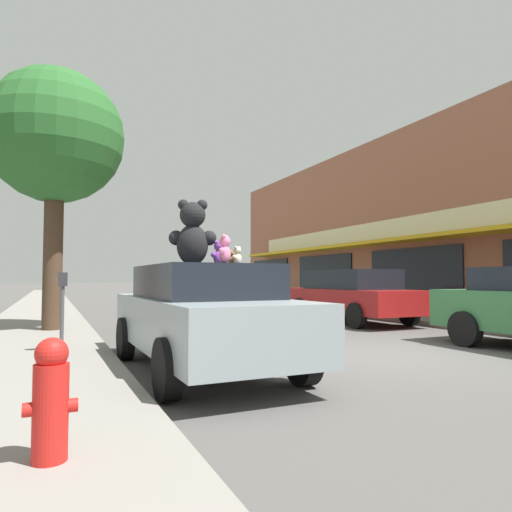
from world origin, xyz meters
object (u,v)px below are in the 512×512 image
(teddy_bear_brown, at_px, (232,258))
(teddy_bear_purple, at_px, (219,253))
(parking_meter, at_px, (62,301))
(plush_art_car, at_px, (202,314))
(street_tree, at_px, (56,138))
(teddy_bear_white, at_px, (222,258))
(teddy_bear_cream, at_px, (237,256))
(teddy_bear_pink, at_px, (225,249))
(teddy_bear_giant, at_px, (193,234))
(parked_car_far_center, at_px, (350,294))
(fire_hydrant, at_px, (51,399))

(teddy_bear_brown, height_order, teddy_bear_purple, teddy_bear_purple)
(teddy_bear_brown, height_order, parking_meter, teddy_bear_brown)
(plush_art_car, xyz_separation_m, street_tree, (-1.94, 5.29, 3.79))
(teddy_bear_white, relative_size, teddy_bear_cream, 1.02)
(teddy_bear_pink, bearing_deg, street_tree, -126.08)
(teddy_bear_giant, relative_size, teddy_bear_brown, 4.32)
(plush_art_car, relative_size, teddy_bear_pink, 13.05)
(teddy_bear_purple, xyz_separation_m, parked_car_far_center, (5.96, 5.08, -0.83))
(teddy_bear_white, bearing_deg, street_tree, -129.07)
(plush_art_car, xyz_separation_m, teddy_bear_pink, (-0.07, -1.11, 0.85))
(parked_car_far_center, bearing_deg, fire_hydrant, -135.59)
(plush_art_car, bearing_deg, teddy_bear_brown, -35.96)
(teddy_bear_giant, height_order, teddy_bear_brown, teddy_bear_giant)
(teddy_bear_white, height_order, teddy_bear_purple, teddy_bear_purple)
(teddy_bear_pink, height_order, parked_car_far_center, teddy_bear_pink)
(teddy_bear_cream, bearing_deg, teddy_bear_pink, 24.67)
(teddy_bear_white, relative_size, parking_meter, 0.21)
(teddy_bear_white, height_order, parked_car_far_center, teddy_bear_white)
(plush_art_car, height_order, teddy_bear_brown, teddy_bear_brown)
(teddy_bear_white, xyz_separation_m, teddy_bear_cream, (-0.04, -0.74, -0.00))
(teddy_bear_brown, bearing_deg, teddy_bear_giant, 6.92)
(parked_car_far_center, xyz_separation_m, fire_hydrant, (-8.13, -7.97, -0.31))
(teddy_bear_cream, height_order, parking_meter, teddy_bear_cream)
(teddy_bear_white, xyz_separation_m, street_tree, (-2.36, 4.94, 2.97))
(teddy_bear_pink, bearing_deg, parked_car_far_center, 172.02)
(teddy_bear_giant, distance_m, fire_hydrant, 3.80)
(teddy_bear_cream, height_order, parked_car_far_center, teddy_bear_cream)
(parked_car_far_center, bearing_deg, teddy_bear_cream, -137.13)
(teddy_bear_cream, height_order, fire_hydrant, teddy_bear_cream)
(fire_hydrant, bearing_deg, teddy_bear_white, 54.45)
(parking_meter, bearing_deg, street_tree, 92.21)
(teddy_bear_pink, distance_m, parked_car_far_center, 8.77)
(teddy_bear_white, relative_size, teddy_bear_purple, 0.74)
(teddy_bear_cream, bearing_deg, teddy_bear_giant, -72.22)
(teddy_bear_purple, bearing_deg, parked_car_far_center, -165.36)
(plush_art_car, height_order, teddy_bear_cream, teddy_bear_cream)
(parking_meter, bearing_deg, teddy_bear_white, -31.27)
(street_tree, height_order, fire_hydrant, street_tree)
(teddy_bear_white, distance_m, street_tree, 6.22)
(street_tree, distance_m, fire_hydrant, 9.21)
(teddy_bear_white, relative_size, street_tree, 0.04)
(teddy_bear_pink, xyz_separation_m, parked_car_far_center, (6.25, 6.10, -0.82))
(teddy_bear_giant, relative_size, teddy_bear_pink, 2.77)
(street_tree, bearing_deg, teddy_bear_white, -64.47)
(teddy_bear_giant, bearing_deg, parked_car_far_center, -121.78)
(teddy_bear_giant, bearing_deg, teddy_bear_purple, -178.98)
(plush_art_car, relative_size, teddy_bear_brown, 20.33)
(teddy_bear_cream, distance_m, street_tree, 6.81)
(teddy_bear_brown, xyz_separation_m, parked_car_far_center, (5.82, 5.24, -0.76))
(plush_art_car, relative_size, teddy_bear_cream, 17.01)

